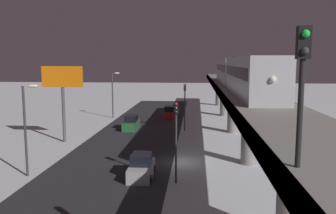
{
  "coord_description": "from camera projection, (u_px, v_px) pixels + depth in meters",
  "views": [
    {
      "loc": [
        -1.58,
        31.89,
        9.49
      ],
      "look_at": [
        2.93,
        -23.86,
        2.08
      ],
      "focal_mm": 37.22,
      "sensor_mm": 36.0,
      "label": 1
    }
  ],
  "objects": [
    {
      "name": "commercial_billboard",
      "position": [
        63.0,
        84.0,
        40.26
      ],
      "size": [
        4.8,
        0.36,
        8.9
      ],
      "color": "#4C4C51",
      "rests_on": "ground_plane"
    },
    {
      "name": "traffic_light_near",
      "position": [
        176.0,
        130.0,
        26.69
      ],
      "size": [
        0.32,
        0.44,
        6.4
      ],
      "color": "#2D2D2D",
      "rests_on": "ground_plane"
    },
    {
      "name": "ground_plane",
      "position": [
        179.0,
        162.0,
        32.88
      ],
      "size": [
        240.0,
        240.0,
        0.0
      ],
      "primitive_type": "plane",
      "color": "silver"
    },
    {
      "name": "subway_train",
      "position": [
        238.0,
        72.0,
        40.46
      ],
      "size": [
        2.94,
        36.87,
        3.4
      ],
      "color": "#B7BABF",
      "rests_on": "elevated_railway"
    },
    {
      "name": "sedan_silver",
      "position": [
        142.0,
        168.0,
        28.56
      ],
      "size": [
        1.91,
        4.16,
        1.97
      ],
      "rotation": [
        0.0,
        0.0,
        3.14
      ],
      "color": "#B2B2B7",
      "rests_on": "ground_plane"
    },
    {
      "name": "street_lamp_far",
      "position": [
        114.0,
        89.0,
        57.92
      ],
      "size": [
        1.35,
        0.44,
        7.65
      ],
      "color": "#38383D",
      "rests_on": "ground_plane"
    },
    {
      "name": "rail_signal",
      "position": [
        302.0,
        73.0,
        9.68
      ],
      "size": [
        0.36,
        0.41,
        4.0
      ],
      "color": "black",
      "rests_on": "elevated_railway"
    },
    {
      "name": "avenue_asphalt",
      "position": [
        116.0,
        161.0,
        33.36
      ],
      "size": [
        11.0,
        100.5,
        0.01
      ],
      "primitive_type": "cube",
      "color": "#28282D",
      "rests_on": "ground_plane"
    },
    {
      "name": "sedan_red",
      "position": [
        170.0,
        113.0,
        58.58
      ],
      "size": [
        1.8,
        4.5,
        1.97
      ],
      "rotation": [
        0.0,
        0.0,
        3.14
      ],
      "color": "#A51E1E",
      "rests_on": "ground_plane"
    },
    {
      "name": "street_lamp_near",
      "position": [
        27.0,
        119.0,
        28.28
      ],
      "size": [
        1.35,
        0.44,
        7.65
      ],
      "color": "#38383D",
      "rests_on": "ground_plane"
    },
    {
      "name": "elevated_railway",
      "position": [
        249.0,
        105.0,
        31.65
      ],
      "size": [
        5.0,
        100.5,
        6.45
      ],
      "color": "gray",
      "rests_on": "ground_plane"
    },
    {
      "name": "sedan_green",
      "position": [
        131.0,
        124.0,
        48.65
      ],
      "size": [
        1.8,
        4.47,
        1.97
      ],
      "color": "#2D6038",
      "rests_on": "ground_plane"
    },
    {
      "name": "traffic_light_mid",
      "position": [
        185.0,
        100.0,
        47.16
      ],
      "size": [
        0.32,
        0.44,
        6.4
      ],
      "color": "#2D2D2D",
      "rests_on": "ground_plane"
    }
  ]
}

